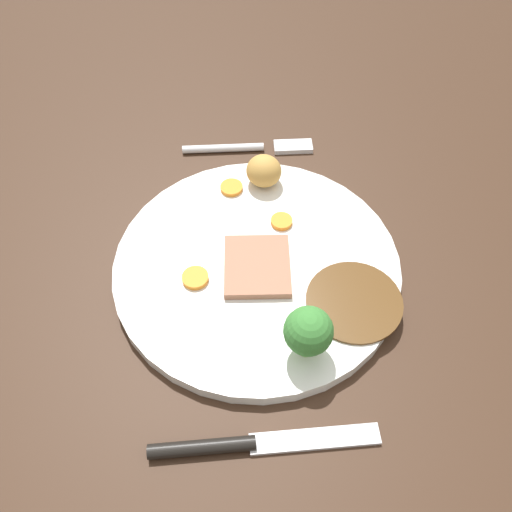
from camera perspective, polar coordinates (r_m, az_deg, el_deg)
dining_table at (r=57.33cm, az=-0.01°, el=-0.77°), size 120.00×84.00×3.60cm
dinner_plate at (r=54.00cm, az=0.00°, el=-1.09°), size 27.78×27.78×1.40cm
gravy_pool at (r=51.49cm, az=10.10°, el=-4.63°), size 8.89×8.89×0.30cm
meat_slice_main at (r=52.67cm, az=0.28°, el=-1.04°), size 7.15×6.39×0.80cm
roast_potato_left at (r=59.34cm, az=0.82°, el=8.77°), size 4.83×4.91×3.41cm
carrot_coin_front at (r=59.69cm, az=-2.54°, el=7.05°), size 2.39×2.39×0.47cm
carrot_coin_back at (r=52.34cm, az=-6.28°, el=-2.26°), size 2.53×2.53×0.53cm
carrot_coin_side at (r=56.44cm, az=2.65°, el=3.59°), size 2.20×2.20×0.49cm
broccoli_floret at (r=45.69cm, az=5.42°, el=-7.78°), size 4.17×4.17×5.46cm
fork at (r=66.13cm, az=-0.41°, el=11.13°), size 2.07×15.27×0.90cm
knife at (r=46.20cm, az=-1.25°, el=-18.83°), size 2.32×18.55×1.20cm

